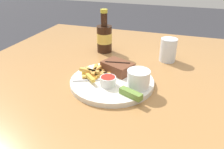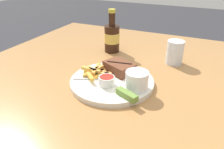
{
  "view_description": "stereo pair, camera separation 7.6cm",
  "coord_description": "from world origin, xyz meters",
  "px_view_note": "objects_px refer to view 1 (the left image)",
  "views": [
    {
      "loc": [
        0.21,
        -0.64,
        1.15
      ],
      "look_at": [
        0.0,
        0.0,
        0.8
      ],
      "focal_mm": 35.0,
      "sensor_mm": 36.0,
      "label": 1
    },
    {
      "loc": [
        0.28,
        -0.61,
        1.15
      ],
      "look_at": [
        0.0,
        0.0,
        0.8
      ],
      "focal_mm": 35.0,
      "sensor_mm": 36.0,
      "label": 2
    }
  ],
  "objects_px": {
    "dinner_plate": "(112,82)",
    "dipping_sauce_cup": "(108,81)",
    "pickle_spear": "(131,94)",
    "drinking_glass": "(168,50)",
    "steak_portion": "(118,67)",
    "beer_bottle": "(104,37)",
    "coleslaw_cup": "(138,78)",
    "fork_utensil": "(90,80)"
  },
  "relations": [
    {
      "from": "pickle_spear",
      "to": "drinking_glass",
      "type": "height_order",
      "value": "drinking_glass"
    },
    {
      "from": "beer_bottle",
      "to": "coleslaw_cup",
      "type": "bearing_deg",
      "value": -53.18
    },
    {
      "from": "dipping_sauce_cup",
      "to": "pickle_spear",
      "type": "distance_m",
      "value": 0.1
    },
    {
      "from": "coleslaw_cup",
      "to": "steak_portion",
      "type": "bearing_deg",
      "value": 137.6
    },
    {
      "from": "steak_portion",
      "to": "drinking_glass",
      "type": "height_order",
      "value": "drinking_glass"
    },
    {
      "from": "fork_utensil",
      "to": "beer_bottle",
      "type": "distance_m",
      "value": 0.33
    },
    {
      "from": "coleslaw_cup",
      "to": "beer_bottle",
      "type": "xyz_separation_m",
      "value": [
        -0.23,
        0.31,
        0.02
      ]
    },
    {
      "from": "pickle_spear",
      "to": "beer_bottle",
      "type": "relative_size",
      "value": 0.4
    },
    {
      "from": "dinner_plate",
      "to": "drinking_glass",
      "type": "distance_m",
      "value": 0.32
    },
    {
      "from": "steak_portion",
      "to": "fork_utensil",
      "type": "bearing_deg",
      "value": -128.33
    },
    {
      "from": "drinking_glass",
      "to": "fork_utensil",
      "type": "bearing_deg",
      "value": -128.16
    },
    {
      "from": "coleslaw_cup",
      "to": "beer_bottle",
      "type": "relative_size",
      "value": 0.38
    },
    {
      "from": "fork_utensil",
      "to": "coleslaw_cup",
      "type": "bearing_deg",
      "value": -19.66
    },
    {
      "from": "pickle_spear",
      "to": "drinking_glass",
      "type": "relative_size",
      "value": 0.79
    },
    {
      "from": "beer_bottle",
      "to": "drinking_glass",
      "type": "relative_size",
      "value": 2.0
    },
    {
      "from": "fork_utensil",
      "to": "dinner_plate",
      "type": "bearing_deg",
      "value": 0.0
    },
    {
      "from": "dipping_sauce_cup",
      "to": "drinking_glass",
      "type": "distance_m",
      "value": 0.35
    },
    {
      "from": "dipping_sauce_cup",
      "to": "beer_bottle",
      "type": "height_order",
      "value": "beer_bottle"
    },
    {
      "from": "coleslaw_cup",
      "to": "pickle_spear",
      "type": "xyz_separation_m",
      "value": [
        -0.01,
        -0.06,
        -0.02
      ]
    },
    {
      "from": "dipping_sauce_cup",
      "to": "drinking_glass",
      "type": "height_order",
      "value": "drinking_glass"
    },
    {
      "from": "dinner_plate",
      "to": "coleslaw_cup",
      "type": "distance_m",
      "value": 0.11
    },
    {
      "from": "pickle_spear",
      "to": "beer_bottle",
      "type": "bearing_deg",
      "value": 120.81
    },
    {
      "from": "coleslaw_cup",
      "to": "pickle_spear",
      "type": "bearing_deg",
      "value": -98.09
    },
    {
      "from": "steak_portion",
      "to": "dinner_plate",
      "type": "bearing_deg",
      "value": -93.1
    },
    {
      "from": "fork_utensil",
      "to": "drinking_glass",
      "type": "height_order",
      "value": "drinking_glass"
    },
    {
      "from": "dinner_plate",
      "to": "steak_portion",
      "type": "height_order",
      "value": "steak_portion"
    },
    {
      "from": "dipping_sauce_cup",
      "to": "beer_bottle",
      "type": "bearing_deg",
      "value": 112.25
    },
    {
      "from": "coleslaw_cup",
      "to": "fork_utensil",
      "type": "distance_m",
      "value": 0.17
    },
    {
      "from": "steak_portion",
      "to": "drinking_glass",
      "type": "xyz_separation_m",
      "value": [
        0.16,
        0.21,
        0.01
      ]
    },
    {
      "from": "pickle_spear",
      "to": "dipping_sauce_cup",
      "type": "bearing_deg",
      "value": 154.03
    },
    {
      "from": "dinner_plate",
      "to": "dipping_sauce_cup",
      "type": "height_order",
      "value": "dipping_sauce_cup"
    },
    {
      "from": "dipping_sauce_cup",
      "to": "beer_bottle",
      "type": "distance_m",
      "value": 0.36
    },
    {
      "from": "beer_bottle",
      "to": "drinking_glass",
      "type": "bearing_deg",
      "value": -3.27
    },
    {
      "from": "dipping_sauce_cup",
      "to": "pickle_spear",
      "type": "height_order",
      "value": "dipping_sauce_cup"
    },
    {
      "from": "steak_portion",
      "to": "beer_bottle",
      "type": "bearing_deg",
      "value": 121.57
    },
    {
      "from": "dinner_plate",
      "to": "pickle_spear",
      "type": "xyz_separation_m",
      "value": [
        0.09,
        -0.08,
        0.02
      ]
    },
    {
      "from": "steak_portion",
      "to": "beer_bottle",
      "type": "distance_m",
      "value": 0.26
    },
    {
      "from": "dinner_plate",
      "to": "fork_utensil",
      "type": "bearing_deg",
      "value": -157.32
    },
    {
      "from": "steak_portion",
      "to": "fork_utensil",
      "type": "distance_m",
      "value": 0.12
    },
    {
      "from": "steak_portion",
      "to": "beer_bottle",
      "type": "height_order",
      "value": "beer_bottle"
    },
    {
      "from": "dinner_plate",
      "to": "drinking_glass",
      "type": "height_order",
      "value": "drinking_glass"
    },
    {
      "from": "pickle_spear",
      "to": "drinking_glass",
      "type": "xyz_separation_m",
      "value": [
        0.08,
        0.36,
        0.02
      ]
    }
  ]
}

